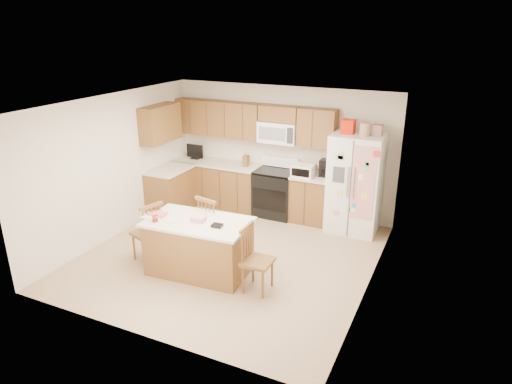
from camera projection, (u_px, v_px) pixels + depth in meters
The scene contains 9 objects.
ground at pixel (230, 256), 7.50m from camera, with size 4.50×4.50×0.00m, color #8D7154.
room_shell at pixel (228, 173), 7.00m from camera, with size 4.60×4.60×2.52m.
cabinetry at pixel (228, 166), 9.10m from camera, with size 3.36×1.56×2.15m.
stove at pixel (275, 192), 8.98m from camera, with size 0.76×0.65×1.13m.
refrigerator at pixel (355, 182), 8.16m from camera, with size 0.90×0.79×2.04m.
island at pixel (199, 246), 6.89m from camera, with size 1.67×1.01×0.94m.
windsor_chair_left at pixel (148, 233), 7.23m from camera, with size 0.53×0.54×1.00m.
windsor_chair_back at pixel (213, 228), 7.37m from camera, with size 0.53×0.51×1.04m.
windsor_chair_right at pixel (256, 261), 6.41m from camera, with size 0.41×0.43×0.98m.
Camera 1 is at (3.20, -5.87, 3.60)m, focal length 32.00 mm.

